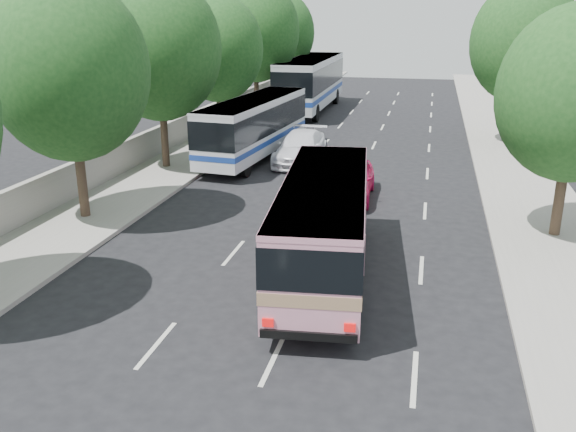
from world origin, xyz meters
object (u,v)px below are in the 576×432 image
(white_pickup, at_px, (301,147))
(tour_coach_rear, at_px, (311,79))
(pink_bus, at_px, (324,218))
(pink_taxi, at_px, (350,180))
(tour_coach_front, at_px, (255,123))

(white_pickup, xyz_separation_m, tour_coach_rear, (-2.79, 16.94, 1.68))
(pink_bus, xyz_separation_m, tour_coach_rear, (-6.45, 30.95, 0.61))
(pink_bus, xyz_separation_m, white_pickup, (-3.65, 14.01, -1.06))
(tour_coach_rear, bearing_deg, pink_taxi, -74.70)
(tour_coach_front, height_order, tour_coach_rear, tour_coach_rear)
(pink_taxi, bearing_deg, tour_coach_rear, 103.51)
(tour_coach_front, bearing_deg, pink_taxi, -40.24)
(pink_bus, bearing_deg, tour_coach_front, 107.70)
(pink_taxi, bearing_deg, pink_bus, -89.50)
(pink_taxi, distance_m, tour_coach_front, 8.57)
(pink_bus, relative_size, tour_coach_front, 0.88)
(tour_coach_rear, bearing_deg, pink_bus, -78.04)
(pink_bus, xyz_separation_m, pink_taxi, (-0.30, 8.19, -1.04))
(white_pickup, distance_m, tour_coach_front, 2.83)
(pink_bus, height_order, tour_coach_rear, tour_coach_rear)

